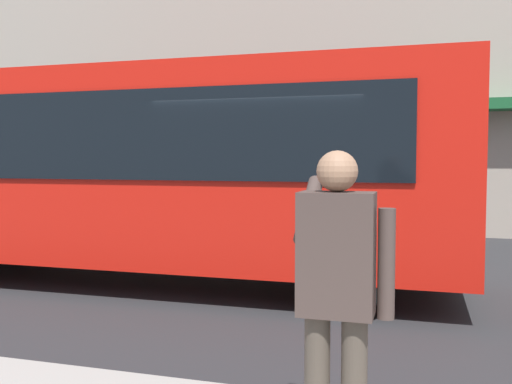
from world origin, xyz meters
TOP-DOWN VIEW (x-y plane):
  - ground_plane at (0.00, 0.00)m, footprint 60.00×60.00m
  - red_bus at (2.02, -0.10)m, footprint 9.05×2.54m
  - pedestrian_photographer at (-1.43, 4.34)m, footprint 0.53×0.52m

SIDE VIEW (x-z plane):
  - ground_plane at x=0.00m, z-range 0.00..0.00m
  - pedestrian_photographer at x=-1.43m, z-range 0.29..1.99m
  - red_bus at x=2.02m, z-range 0.14..3.22m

